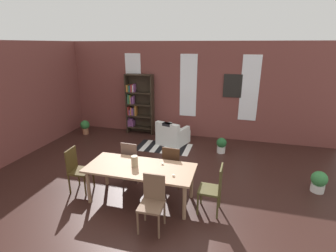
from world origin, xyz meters
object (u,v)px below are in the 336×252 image
armchair_white (172,135)px  potted_plant_corner (319,181)px  vase_on_table (135,161)px  dining_chair_near_right (152,201)px  dining_chair_far_left (132,160)px  potted_plant_window (85,126)px  dining_chair_head_left (77,168)px  dining_chair_head_right (214,187)px  potted_plant_by_shelf (221,145)px  dining_table (140,171)px  bookshelf_tall (138,104)px  dining_chair_far_right (172,165)px

armchair_white → potted_plant_corner: 4.10m
armchair_white → potted_plant_corner: bearing=-26.4°
vase_on_table → potted_plant_corner: vase_on_table is taller
dining_chair_near_right → potted_plant_corner: bearing=32.5°
vase_on_table → dining_chair_near_right: 0.96m
dining_chair_far_left → potted_plant_window: 3.77m
potted_plant_corner → dining_chair_head_left: bearing=-165.6°
dining_chair_head_right → dining_chair_head_left: (-2.87, -0.00, 0.00)m
dining_chair_head_left → potted_plant_window: 3.69m
potted_plant_by_shelf → potted_plant_window: bearing=175.4°
dining_table → dining_chair_near_right: 0.84m
vase_on_table → dining_chair_head_left: (-1.32, -0.00, -0.33)m
dining_chair_near_right → bookshelf_tall: (-2.03, 4.49, 0.53)m
dining_chair_head_right → dining_chair_far_right: same height
potted_plant_by_shelf → potted_plant_corner: (2.13, -1.53, 0.01)m
vase_on_table → bookshelf_tall: bearing=110.7°
dining_chair_far_right → dining_chair_near_right: size_ratio=1.00×
dining_table → dining_chair_far_right: (0.47, 0.68, -0.14)m
dining_chair_head_right → dining_chair_head_left: same height
dining_chair_near_right → bookshelf_tall: bookshelf_tall is taller
dining_chair_far_left → dining_table: bearing=-54.8°
dining_chair_head_right → potted_plant_corner: (2.10, 1.27, -0.27)m
vase_on_table → bookshelf_tall: 4.08m
dining_chair_near_right → potted_plant_by_shelf: 3.61m
dining_table → dining_chair_head_right: (1.43, -0.00, -0.14)m
dining_chair_far_right → dining_chair_head_right: bearing=-35.5°
dining_chair_far_right → dining_chair_near_right: same height
dining_chair_head_left → potted_plant_window: (-1.86, 3.17, -0.23)m
potted_plant_by_shelf → armchair_white: bearing=169.0°
potted_plant_by_shelf → potted_plant_corner: bearing=-35.6°
bookshelf_tall → armchair_white: (1.41, -0.72, -0.76)m
vase_on_table → dining_chair_near_right: vase_on_table is taller
vase_on_table → potted_plant_by_shelf: vase_on_table is taller
dining_chair_far_left → dining_chair_far_right: bearing=-0.0°
dining_chair_head_right → dining_chair_far_right: 1.18m
dining_chair_near_right → armchair_white: (-0.61, 3.77, -0.23)m
dining_chair_head_right → dining_chair_near_right: (-0.96, -0.68, 0.00)m
dining_chair_near_right → armchair_white: size_ratio=0.93×
vase_on_table → dining_chair_near_right: size_ratio=0.23×
dining_chair_far_right → bookshelf_tall: size_ratio=0.46×
dining_chair_head_right → armchair_white: dining_chair_head_right is taller
vase_on_table → dining_chair_far_left: vase_on_table is taller
dining_table → armchair_white: (-0.14, 3.09, -0.38)m
potted_plant_by_shelf → potted_plant_window: size_ratio=0.92×
armchair_white → potted_plant_by_shelf: bearing=-11.0°
dining_chair_far_left → potted_plant_by_shelf: bearing=48.3°
potted_plant_window → potted_plant_by_shelf: bearing=-4.6°
dining_table → dining_chair_far_left: size_ratio=2.23×
armchair_white → potted_plant_window: 3.16m
dining_chair_far_left → potted_plant_window: dining_chair_far_left is taller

